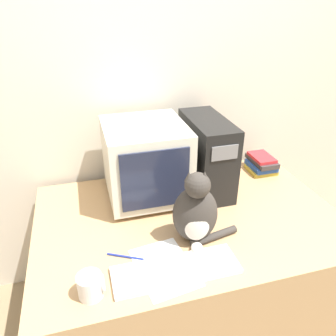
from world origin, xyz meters
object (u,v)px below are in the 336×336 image
Objects in this scene: computer_tower at (206,155)px; cat at (196,212)px; keyboard at (176,270)px; mug at (91,286)px; book_stack at (261,164)px; pen at (125,257)px; crt_monitor at (146,161)px.

cat is at bearing -116.78° from computer_tower.
mug is (-0.32, -0.02, 0.04)m from keyboard.
book_stack is at bearing 41.25° from keyboard.
pen is (-0.52, -0.44, -0.20)m from computer_tower.
computer_tower is 0.71m from pen.
mug is at bearing -147.22° from cat.
crt_monitor is at bearing -173.87° from book_stack.
keyboard is at bearing -138.75° from book_stack.
cat is 0.35m from pen.
book_stack is 2.13× the size of mug.
cat is 3.69× the size of mug.
keyboard is (-0.01, -0.57, -0.20)m from crt_monitor.
pen is 0.22m from mug.
keyboard is 0.33m from mug.
crt_monitor is at bearing 89.03° from keyboard.
mug is at bearing -147.67° from book_stack.
keyboard is 3.47× the size of pen.
keyboard is 0.99m from book_stack.
keyboard is at bearing -36.63° from pen.
book_stack is 1.42× the size of pen.
book_stack reaches higher than pen.
crt_monitor reaches higher than pen.
mug is at bearing -133.12° from pen.
cat is 0.51m from mug.
keyboard is (-0.34, -0.57, -0.19)m from computer_tower.
mug reaches higher than pen.
crt_monitor is 0.75m from book_stack.
crt_monitor is 2.98× the size of pen.
book_stack is (0.40, 0.08, -0.15)m from computer_tower.
crt_monitor reaches higher than keyboard.
computer_tower is at bearing -0.73° from crt_monitor.
keyboard is at bearing -90.97° from crt_monitor.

